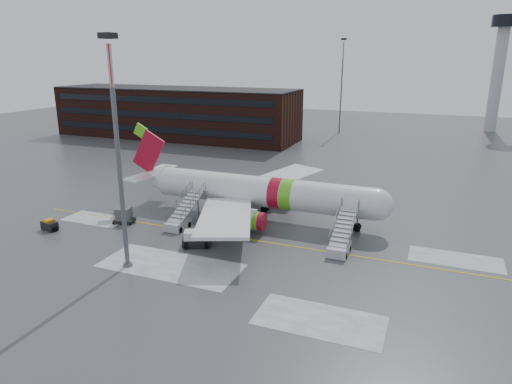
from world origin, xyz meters
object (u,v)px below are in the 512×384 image
at_px(light_mast_near, 118,152).
at_px(uld_container, 124,216).
at_px(airliner, 255,191).
at_px(airstair_fwd, 341,242).
at_px(pushback_tug, 195,239).
at_px(airstair_aft, 181,218).
at_px(baggage_tractor, 50,225).

bearing_deg(light_mast_near, uld_container, 128.90).
bearing_deg(airliner, airstair_fwd, -27.91).
bearing_deg(uld_container, pushback_tug, -14.84).
distance_m(airliner, light_mast_near, 20.46).
relative_size(pushback_tug, light_mast_near, 0.16).
xyz_separation_m(airstair_aft, pushback_tug, (4.38, -4.47, -0.30)).
relative_size(airliner, airstair_fwd, 4.55).
distance_m(pushback_tug, uld_container, 12.08).
bearing_deg(light_mast_near, airstair_fwd, 31.23).
bearing_deg(airstair_fwd, airliner, 152.09).
bearing_deg(light_mast_near, baggage_tractor, 162.50).
bearing_deg(uld_container, light_mast_near, -51.10).
relative_size(uld_container, light_mast_near, 0.13).
relative_size(airliner, baggage_tractor, 13.54).
bearing_deg(pushback_tug, light_mast_near, -118.50).
xyz_separation_m(uld_container, light_mast_near, (7.98, -9.89, 10.43)).
bearing_deg(baggage_tractor, airliner, 32.27).
height_order(uld_container, light_mast_near, light_mast_near).
distance_m(airliner, uld_container, 16.47).
relative_size(airstair_aft, pushback_tug, 2.26).
height_order(airstair_fwd, light_mast_near, light_mast_near).
xyz_separation_m(airliner, airstair_fwd, (12.34, -6.54, -2.35)).
distance_m(airstair_fwd, baggage_tractor, 33.89).
distance_m(airstair_aft, baggage_tractor, 15.47).
xyz_separation_m(airstair_fwd, uld_container, (-26.57, -1.38, -0.17)).
distance_m(uld_container, light_mast_near, 16.44).
bearing_deg(uld_container, airliner, 29.09).
bearing_deg(baggage_tractor, airstair_fwd, 11.32).
bearing_deg(airstair_aft, airstair_fwd, 0.00).
bearing_deg(airstair_aft, light_mast_near, -86.49).
bearing_deg(airliner, baggage_tractor, -147.73).
bearing_deg(uld_container, airstair_aft, 10.70).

